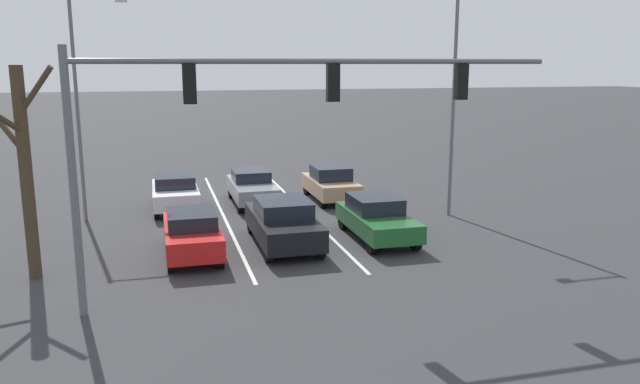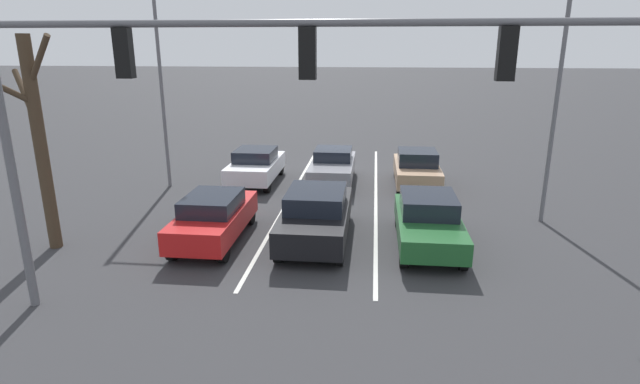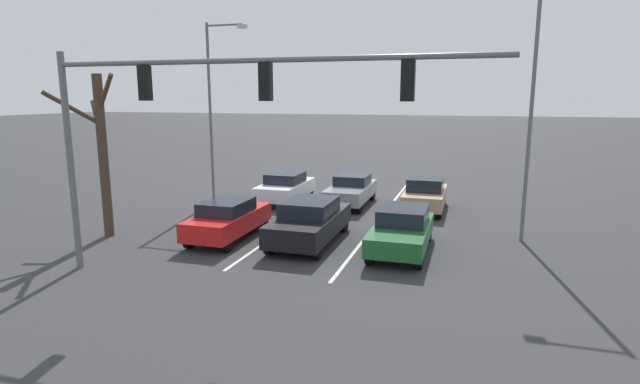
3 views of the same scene
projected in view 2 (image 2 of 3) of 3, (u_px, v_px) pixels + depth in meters
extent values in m
plane|color=#333335|center=(339.00, 178.00, 22.66)|extent=(240.00, 240.00, 0.00)
cube|color=silver|center=(376.00, 195.00, 19.95)|extent=(0.12, 17.30, 0.01)
cube|color=silver|center=(293.00, 193.00, 20.30)|extent=(0.12, 17.30, 0.01)
cube|color=red|center=(214.00, 220.00, 15.19)|extent=(1.71, 4.22, 0.68)
cube|color=black|center=(212.00, 203.00, 14.95)|extent=(1.51, 2.03, 0.48)
cube|color=red|center=(250.00, 196.00, 17.06)|extent=(0.24, 0.06, 0.12)
cube|color=red|center=(216.00, 195.00, 17.18)|extent=(0.24, 0.06, 0.12)
cylinder|color=black|center=(223.00, 251.00, 13.74)|extent=(0.22, 0.64, 0.64)
cylinder|color=black|center=(172.00, 249.00, 13.90)|extent=(0.22, 0.64, 0.64)
cylinder|color=black|center=(250.00, 215.00, 16.68)|extent=(0.22, 0.64, 0.64)
cylinder|color=black|center=(208.00, 213.00, 16.83)|extent=(0.22, 0.64, 0.64)
cube|color=#1E5928|center=(428.00, 225.00, 14.78)|extent=(1.82, 4.36, 0.62)
cube|color=black|center=(428.00, 204.00, 14.91)|extent=(1.60, 2.02, 0.55)
cube|color=red|center=(441.00, 200.00, 16.71)|extent=(0.24, 0.06, 0.12)
cube|color=red|center=(403.00, 199.00, 16.84)|extent=(0.24, 0.06, 0.12)
cylinder|color=black|center=(463.00, 258.00, 13.27)|extent=(0.22, 0.67, 0.67)
cylinder|color=black|center=(404.00, 255.00, 13.43)|extent=(0.22, 0.67, 0.67)
cylinder|color=black|center=(447.00, 218.00, 16.30)|extent=(0.22, 0.67, 0.67)
cylinder|color=black|center=(399.00, 217.00, 16.47)|extent=(0.22, 0.67, 0.67)
cube|color=black|center=(316.00, 219.00, 15.25)|extent=(1.94, 4.69, 0.74)
cube|color=black|center=(316.00, 199.00, 15.07)|extent=(1.71, 2.21, 0.54)
cube|color=red|center=(343.00, 192.00, 17.32)|extent=(0.24, 0.06, 0.12)
cube|color=red|center=(304.00, 191.00, 17.46)|extent=(0.24, 0.06, 0.12)
cylinder|color=black|center=(339.00, 254.00, 13.56)|extent=(0.22, 0.62, 0.62)
cylinder|color=black|center=(278.00, 252.00, 13.74)|extent=(0.22, 0.62, 0.62)
cylinder|color=black|center=(347.00, 212.00, 16.96)|extent=(0.22, 0.62, 0.62)
cylinder|color=black|center=(298.00, 211.00, 17.14)|extent=(0.22, 0.62, 0.62)
cube|color=tan|center=(416.00, 171.00, 21.11)|extent=(1.79, 4.03, 0.66)
cube|color=black|center=(417.00, 157.00, 20.91)|extent=(1.58, 1.76, 0.59)
cube|color=red|center=(427.00, 158.00, 22.88)|extent=(0.24, 0.06, 0.12)
cube|color=red|center=(400.00, 157.00, 23.01)|extent=(0.24, 0.06, 0.12)
cylinder|color=black|center=(438.00, 189.00, 19.74)|extent=(0.22, 0.63, 0.63)
cylinder|color=black|center=(399.00, 188.00, 19.90)|extent=(0.22, 0.63, 0.63)
cylinder|color=black|center=(431.00, 171.00, 22.51)|extent=(0.22, 0.63, 0.63)
cylinder|color=black|center=(397.00, 170.00, 22.67)|extent=(0.22, 0.63, 0.63)
cube|color=gray|center=(333.00, 168.00, 21.53)|extent=(1.78, 4.29, 0.65)
cube|color=black|center=(333.00, 154.00, 21.68)|extent=(1.57, 1.73, 0.47)
cube|color=red|center=(350.00, 155.00, 23.43)|extent=(0.24, 0.06, 0.12)
cube|color=red|center=(323.00, 154.00, 23.56)|extent=(0.24, 0.06, 0.12)
cylinder|color=black|center=(348.00, 186.00, 20.07)|extent=(0.22, 0.70, 0.70)
cylinder|color=black|center=(311.00, 184.00, 20.23)|extent=(0.22, 0.70, 0.70)
cylinder|color=black|center=(352.00, 168.00, 23.02)|extent=(0.22, 0.70, 0.70)
cylinder|color=black|center=(319.00, 167.00, 23.17)|extent=(0.22, 0.70, 0.70)
cube|color=silver|center=(256.00, 168.00, 21.66)|extent=(1.85, 4.09, 0.67)
cube|color=black|center=(255.00, 155.00, 21.49)|extent=(1.63, 1.86, 0.49)
cube|color=red|center=(279.00, 155.00, 23.46)|extent=(0.24, 0.06, 0.12)
cube|color=red|center=(252.00, 154.00, 23.59)|extent=(0.24, 0.06, 0.12)
cylinder|color=black|center=(267.00, 185.00, 20.28)|extent=(0.22, 0.65, 0.65)
cylinder|color=black|center=(229.00, 184.00, 20.44)|extent=(0.22, 0.65, 0.65)
cylinder|color=black|center=(280.00, 168.00, 23.08)|extent=(0.22, 0.65, 0.65)
cylinder|color=black|center=(247.00, 167.00, 23.24)|extent=(0.22, 0.65, 0.65)
cylinder|color=slate|center=(11.00, 167.00, 10.64)|extent=(0.20, 0.20, 6.54)
cylinder|color=slate|center=(297.00, 23.00, 9.18)|extent=(12.42, 0.14, 0.14)
cube|color=black|center=(507.00, 54.00, 8.94)|extent=(0.32, 0.22, 0.95)
sphere|color=red|center=(506.00, 38.00, 9.01)|extent=(0.20, 0.20, 0.20)
sphere|color=#4C420C|center=(504.00, 54.00, 9.09)|extent=(0.20, 0.20, 0.20)
sphere|color=#0A3814|center=(503.00, 70.00, 9.17)|extent=(0.20, 0.20, 0.20)
cube|color=black|center=(308.00, 54.00, 9.31)|extent=(0.32, 0.22, 0.95)
sphere|color=red|center=(309.00, 38.00, 9.39)|extent=(0.20, 0.20, 0.20)
sphere|color=#4C420C|center=(309.00, 54.00, 9.47)|extent=(0.20, 0.20, 0.20)
sphere|color=#0A3814|center=(309.00, 69.00, 9.55)|extent=(0.20, 0.20, 0.20)
cube|color=black|center=(124.00, 53.00, 9.69)|extent=(0.32, 0.22, 0.95)
sphere|color=red|center=(126.00, 38.00, 9.76)|extent=(0.20, 0.20, 0.20)
sphere|color=#4C420C|center=(128.00, 53.00, 9.84)|extent=(0.20, 0.20, 0.20)
sphere|color=#0A3814|center=(129.00, 68.00, 9.92)|extent=(0.20, 0.20, 0.20)
cylinder|color=slate|center=(161.00, 82.00, 20.05)|extent=(0.14, 0.14, 8.72)
cylinder|color=slate|center=(559.00, 83.00, 15.74)|extent=(0.14, 0.14, 9.27)
cylinder|color=#423323|center=(41.00, 147.00, 14.03)|extent=(0.36, 0.36, 6.08)
cylinder|color=#423323|center=(39.00, 60.00, 13.13)|extent=(1.12, 0.57, 1.37)
cylinder|color=#423323|center=(26.00, 97.00, 14.17)|extent=(1.31, 1.16, 1.50)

